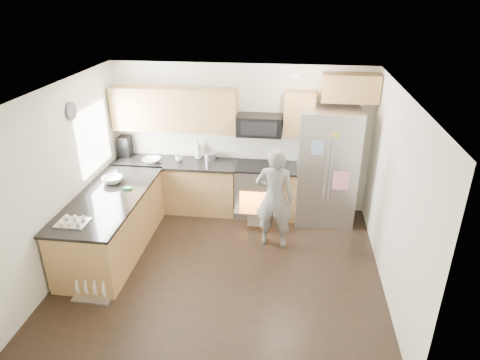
# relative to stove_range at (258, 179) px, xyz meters

# --- Properties ---
(ground) EXTENTS (4.50, 4.50, 0.00)m
(ground) POSITION_rel_stove_range_xyz_m (-0.35, -1.69, -0.68)
(ground) COLOR black
(ground) RESTS_ON ground
(room_shell) EXTENTS (4.54, 4.04, 2.62)m
(room_shell) POSITION_rel_stove_range_xyz_m (-0.39, -1.68, 1.00)
(room_shell) COLOR silver
(room_shell) RESTS_ON ground
(back_cabinet_run) EXTENTS (4.45, 0.64, 2.50)m
(back_cabinet_run) POSITION_rel_stove_range_xyz_m (-0.94, 0.06, 0.29)
(back_cabinet_run) COLOR #A57A42
(back_cabinet_run) RESTS_ON ground
(peninsula) EXTENTS (0.96, 2.36, 1.02)m
(peninsula) POSITION_rel_stove_range_xyz_m (-2.10, -1.44, -0.21)
(peninsula) COLOR #A57A42
(peninsula) RESTS_ON ground
(stove_range) EXTENTS (0.76, 0.97, 1.79)m
(stove_range) POSITION_rel_stove_range_xyz_m (0.00, 0.00, 0.00)
(stove_range) COLOR #B7B7BC
(stove_range) RESTS_ON ground
(refrigerator) EXTENTS (1.00, 0.80, 1.99)m
(refrigerator) POSITION_rel_stove_range_xyz_m (1.15, -0.04, 0.32)
(refrigerator) COLOR #B7B7BC
(refrigerator) RESTS_ON ground
(person) EXTENTS (0.62, 0.43, 1.63)m
(person) POSITION_rel_stove_range_xyz_m (0.34, -0.98, 0.14)
(person) COLOR slate
(person) RESTS_ON ground
(dish_rack) EXTENTS (0.52, 0.42, 0.32)m
(dish_rack) POSITION_rel_stove_range_xyz_m (-1.95, -2.51, -0.59)
(dish_rack) COLOR #B7B7BC
(dish_rack) RESTS_ON ground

